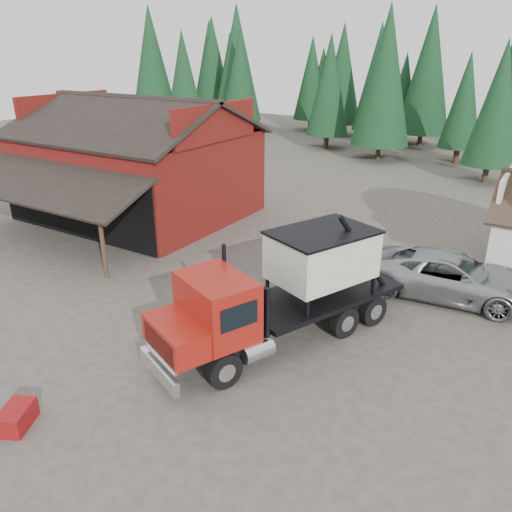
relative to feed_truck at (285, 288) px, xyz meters
The scene contains 9 objects.
ground 4.63m from the feed_truck, 154.39° to the right, with size 120.00×120.00×0.00m, color #484138.
red_barn 16.85m from the feed_truck, 151.23° to the left, with size 12.80×13.63×7.18m.
conifer_backdrop 40.43m from the feed_truck, 95.34° to the left, with size 76.00×16.00×16.00m, color #10321B, non-canonical shape.
near_pine_a 37.00m from the feed_truck, 134.51° to the left, with size 4.40×4.40×11.40m.
near_pine_b 28.55m from the feed_truck, 85.45° to the left, with size 3.96×3.96×10.40m.
near_pine_d 33.55m from the feed_truck, 103.54° to the left, with size 5.28×5.28×13.40m.
feed_truck is the anchor object (origin of this frame).
silver_car 7.87m from the feed_truck, 56.98° to the left, with size 3.07×6.67×1.85m, color #A1A4A8.
equip_box 8.94m from the feed_truck, 117.26° to the right, with size 0.70×1.10×0.60m, color maroon.
Camera 1 is at (11.04, -11.77, 9.58)m, focal length 35.00 mm.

